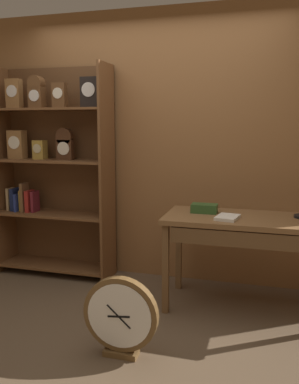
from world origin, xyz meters
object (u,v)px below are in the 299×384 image
object	(u,v)px
workbench	(245,229)
open_repair_manual	(228,217)
round_clock_large	(121,316)
bookshelf	(52,167)
toolbox_small	(204,208)

from	to	relation	value
workbench	open_repair_manual	bearing A→B (deg)	-147.89
open_repair_manual	round_clock_large	distance (m)	1.16
bookshelf	open_repair_manual	size ratio (longest dim) A/B	9.46
workbench	toolbox_small	world-z (taller)	toolbox_small
round_clock_large	toolbox_small	bearing A→B (deg)	69.26
workbench	round_clock_large	bearing A→B (deg)	-128.39
workbench	round_clock_large	world-z (taller)	workbench
toolbox_small	round_clock_large	xyz separation A→B (m)	(-0.39, -1.03, -0.54)
open_repair_manual	round_clock_large	xyz separation A→B (m)	(-0.60, -0.84, -0.52)
toolbox_small	round_clock_large	bearing A→B (deg)	-110.74
bookshelf	round_clock_large	world-z (taller)	bookshelf
workbench	open_repair_manual	xyz separation A→B (m)	(-0.14, -0.08, 0.11)
bookshelf	toolbox_small	xyz separation A→B (m)	(1.59, -0.27, -0.28)
bookshelf	open_repair_manual	xyz separation A→B (m)	(1.80, -0.46, -0.30)
toolbox_small	bookshelf	bearing A→B (deg)	170.27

